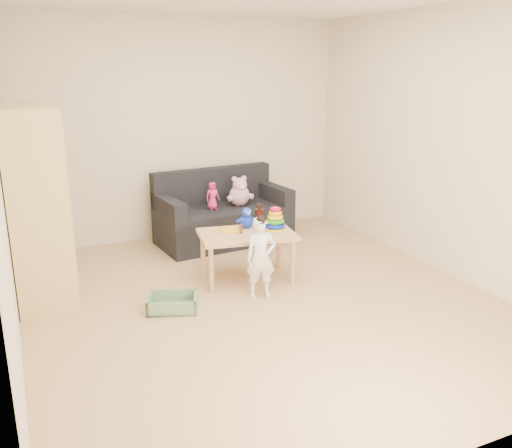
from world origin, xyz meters
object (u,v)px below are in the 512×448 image
play_table (247,256)px  toddler (261,258)px  wardrobe (36,206)px  sofa (224,225)px

play_table → toddler: toddler is taller
wardrobe → sofa: size_ratio=1.12×
sofa → play_table: bearing=-106.1°
wardrobe → sofa: wardrobe is taller
wardrobe → play_table: wardrobe is taller
wardrobe → sofa: 2.31m
sofa → play_table: (-0.23, -1.20, 0.02)m
wardrobe → play_table: (1.84, -0.38, -0.62)m
play_table → wardrobe: bearing=168.2°
wardrobe → toddler: wardrobe is taller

